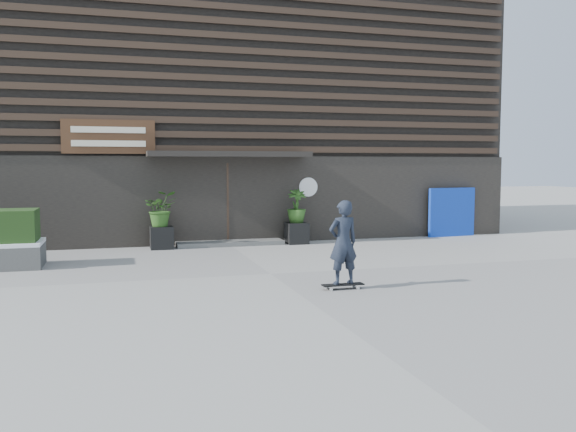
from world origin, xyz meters
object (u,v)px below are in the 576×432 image
object	(u,v)px
planter_pot_right	(297,233)
blue_tarp	(452,212)
skateboarder	(343,243)
planter_pot_left	(162,238)

from	to	relation	value
planter_pot_right	blue_tarp	distance (m)	5.23
blue_tarp	skateboarder	xyz separation A→B (m)	(-6.21, -6.54, 0.09)
planter_pot_left	skateboarder	size ratio (longest dim) A/B	0.37
planter_pot_right	blue_tarp	size ratio (longest dim) A/B	0.37
planter_pot_left	blue_tarp	distance (m)	9.02
planter_pot_left	planter_pot_right	world-z (taller)	same
planter_pot_left	planter_pot_right	bearing A→B (deg)	0.00
planter_pot_left	blue_tarp	size ratio (longest dim) A/B	0.37
blue_tarp	planter_pot_left	bearing A→B (deg)	177.67
planter_pot_right	planter_pot_left	bearing A→B (deg)	180.00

